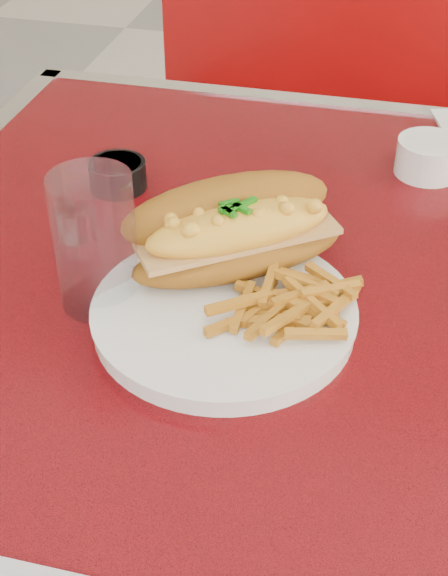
% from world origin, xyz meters
% --- Properties ---
extents(diner_table, '(1.23, 0.83, 0.77)m').
position_xyz_m(diner_table, '(0.00, 0.00, 0.61)').
color(diner_table, '#B80B14').
rests_on(diner_table, ground).
extents(booth_bench_far, '(1.20, 0.51, 0.90)m').
position_xyz_m(booth_bench_far, '(0.00, 0.81, 0.29)').
color(booth_bench_far, maroon).
rests_on(booth_bench_far, ground).
extents(dinner_plate, '(0.33, 0.33, 0.02)m').
position_xyz_m(dinner_plate, '(-0.21, -0.11, 0.78)').
color(dinner_plate, white).
rests_on(dinner_plate, diner_table).
extents(mac_hoagie, '(0.23, 0.21, 0.10)m').
position_xyz_m(mac_hoagie, '(-0.21, -0.04, 0.83)').
color(mac_hoagie, '#985E18').
rests_on(mac_hoagie, dinner_plate).
extents(fries_pile, '(0.12, 0.11, 0.03)m').
position_xyz_m(fries_pile, '(-0.15, -0.10, 0.80)').
color(fries_pile, orange).
rests_on(fries_pile, dinner_plate).
extents(fork, '(0.02, 0.13, 0.00)m').
position_xyz_m(fork, '(-0.15, -0.08, 0.79)').
color(fork, silver).
rests_on(fork, dinner_plate).
extents(gravy_ramekin, '(0.09, 0.09, 0.04)m').
position_xyz_m(gravy_ramekin, '(-0.04, 0.23, 0.79)').
color(gravy_ramekin, white).
rests_on(gravy_ramekin, diner_table).
extents(sauce_cup_left, '(0.07, 0.07, 0.03)m').
position_xyz_m(sauce_cup_left, '(-0.39, 0.11, 0.79)').
color(sauce_cup_left, black).
rests_on(sauce_cup_left, diner_table).
extents(water_tumbler, '(0.09, 0.09, 0.13)m').
position_xyz_m(water_tumbler, '(-0.33, -0.10, 0.84)').
color(water_tumbler, silver).
rests_on(water_tumbler, diner_table).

